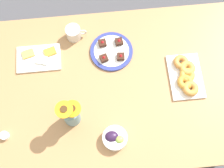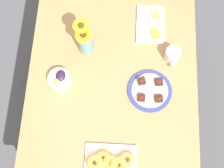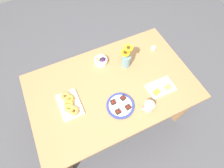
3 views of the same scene
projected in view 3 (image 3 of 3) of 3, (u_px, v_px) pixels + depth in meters
ground_plane at (112, 112)px, 2.34m from camera, size 6.00×6.00×0.00m
dining_table at (112, 90)px, 1.77m from camera, size 1.60×1.00×0.74m
coffee_mug at (149, 106)px, 1.54m from camera, size 0.12×0.09×0.09m
grape_bowl at (101, 61)px, 1.81m from camera, size 0.14×0.14×0.07m
cheese_platter at (161, 88)px, 1.68m from camera, size 0.26×0.17×0.03m
croissant_platter at (70, 104)px, 1.58m from camera, size 0.19×0.29×0.05m
jam_cup_honey at (153, 48)px, 1.91m from camera, size 0.05×0.05×0.03m
dessert_plate at (120, 105)px, 1.59m from camera, size 0.26×0.26×0.05m
flower_vase at (126, 60)px, 1.74m from camera, size 0.13×0.10×0.25m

